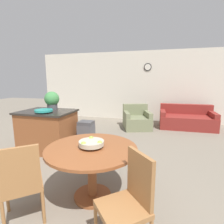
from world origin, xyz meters
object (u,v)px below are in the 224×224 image
object	(u,v)px
dining_table	(92,159)
fruit_bowl	(91,143)
armchair	(137,120)
potted_plant	(52,100)
dining_chair_near_left	(22,181)
trash_bin	(86,136)
dining_chair_near_right	(129,198)
kitchen_island	(48,130)
couch	(186,120)
teal_bowl	(44,111)

from	to	relation	value
dining_table	fruit_bowl	world-z (taller)	fruit_bowl
armchair	potted_plant	bearing A→B (deg)	-148.29
dining_chair_near_left	trash_bin	bearing A→B (deg)	53.73
dining_chair_near_right	trash_bin	xyz separation A→B (m)	(-1.38, 2.12, -0.18)
dining_chair_near_left	kitchen_island	size ratio (longest dim) A/B	0.81
dining_chair_near_right	kitchen_island	size ratio (longest dim) A/B	0.81
couch	trash_bin	bearing A→B (deg)	-134.35
potted_plant	trash_bin	distance (m)	1.17
fruit_bowl	potted_plant	bearing A→B (deg)	136.46
dining_table	trash_bin	distance (m)	1.74
fruit_bowl	teal_bowl	world-z (taller)	teal_bowl
dining_chair_near_right	fruit_bowl	distance (m)	0.88
fruit_bowl	trash_bin	bearing A→B (deg)	116.39
kitchen_island	teal_bowl	distance (m)	0.54
dining_table	teal_bowl	bearing A→B (deg)	144.36
teal_bowl	trash_bin	xyz separation A→B (m)	(0.76, 0.44, -0.63)
armchair	teal_bowl	bearing A→B (deg)	-141.88
kitchen_island	fruit_bowl	bearing A→B (deg)	-38.91
dining_chair_near_right	potted_plant	xyz separation A→B (m)	(-2.23, 2.11, 0.63)
couch	armchair	bearing A→B (deg)	-162.91
fruit_bowl	kitchen_island	distance (m)	2.09
potted_plant	dining_chair_near_right	bearing A→B (deg)	-43.50
dining_chair_near_right	couch	xyz separation A→B (m)	(1.12, 4.79, -0.24)
dining_chair_near_right	dining_chair_near_left	bearing A→B (deg)	50.33
potted_plant	trash_bin	size ratio (longest dim) A/B	0.62
potted_plant	trash_bin	world-z (taller)	potted_plant
dining_chair_near_right	teal_bowl	bearing A→B (deg)	10.71
dining_chair_near_left	trash_bin	xyz separation A→B (m)	(-0.19, 2.15, -0.18)
fruit_bowl	couch	bearing A→B (deg)	67.66
dining_chair_near_right	couch	bearing A→B (deg)	-54.42
dining_chair_near_left	fruit_bowl	xyz separation A→B (m)	(0.58, 0.61, 0.27)
teal_bowl	armchair	xyz separation A→B (m)	(1.64, 2.58, -0.69)
dining_chair_near_left	couch	bearing A→B (deg)	23.16
kitchen_island	teal_bowl	size ratio (longest dim) A/B	3.16
dining_table	couch	xyz separation A→B (m)	(1.73, 4.21, -0.29)
dining_chair_near_right	armchair	bearing A→B (deg)	-34.59
fruit_bowl	couch	distance (m)	4.59
kitchen_island	trash_bin	world-z (taller)	kitchen_island
dining_chair_near_left	potted_plant	size ratio (longest dim) A/B	2.26
dining_chair_near_left	kitchen_island	distance (m)	2.17
kitchen_island	potted_plant	world-z (taller)	potted_plant
dining_table	couch	world-z (taller)	couch
kitchen_island	couch	distance (m)	4.44
dining_chair_near_left	kitchen_island	world-z (taller)	dining_chair_near_left
dining_table	dining_chair_near_right	xyz separation A→B (m)	(0.61, -0.58, -0.05)
dining_chair_near_left	dining_chair_near_right	size ratio (longest dim) A/B	1.00
armchair	kitchen_island	bearing A→B (deg)	-145.23
kitchen_island	teal_bowl	xyz separation A→B (m)	(0.08, -0.20, 0.50)
dining_chair_near_left	potted_plant	distance (m)	2.46
kitchen_island	trash_bin	distance (m)	0.89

